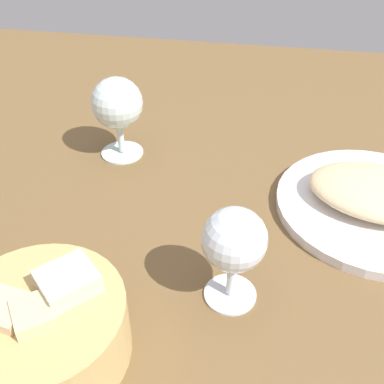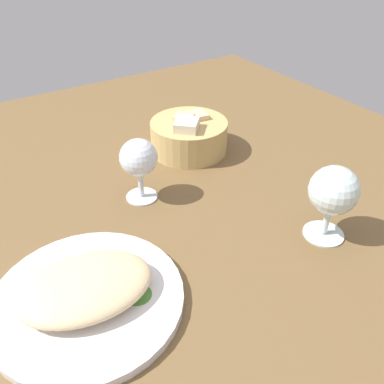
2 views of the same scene
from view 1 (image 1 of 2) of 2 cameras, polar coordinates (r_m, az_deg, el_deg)
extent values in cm
cube|color=brown|center=(59.97, 6.07, -7.09)|extent=(140.00, 140.00, 2.00)
cylinder|color=white|center=(68.13, 21.42, -1.66)|extent=(26.47, 26.47, 1.40)
ellipsoid|color=beige|center=(66.67, 21.91, 0.01)|extent=(20.25, 15.78, 3.65)
cone|color=#427A2D|center=(69.09, 16.56, 1.56)|extent=(3.89, 3.89, 1.26)
cylinder|color=tan|center=(48.54, -17.99, -15.87)|extent=(16.77, 16.77, 6.84)
cube|color=beige|center=(47.42, -21.69, -14.36)|extent=(5.05, 4.67, 4.51)
cube|color=beige|center=(45.58, -18.57, -14.98)|extent=(5.16, 5.24, 3.91)
cube|color=beige|center=(46.98, -14.70, -11.81)|extent=(6.95, 6.97, 5.18)
cylinder|color=silver|center=(76.11, -8.55, 4.91)|extent=(6.73, 6.73, 0.60)
cylinder|color=silver|center=(74.78, -8.73, 6.55)|extent=(1.00, 1.00, 4.49)
sphere|color=silver|center=(71.82, -9.19, 10.74)|extent=(7.82, 7.82, 7.82)
cylinder|color=silver|center=(53.37, 4.70, -12.28)|extent=(5.89, 5.89, 0.60)
cylinder|color=silver|center=(51.42, 4.85, -10.42)|extent=(1.00, 1.00, 4.58)
sphere|color=silver|center=(47.32, 5.21, -5.81)|extent=(6.84, 6.84, 6.84)
camera|label=2|loc=(0.95, 31.31, 35.96)|focal=38.09mm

